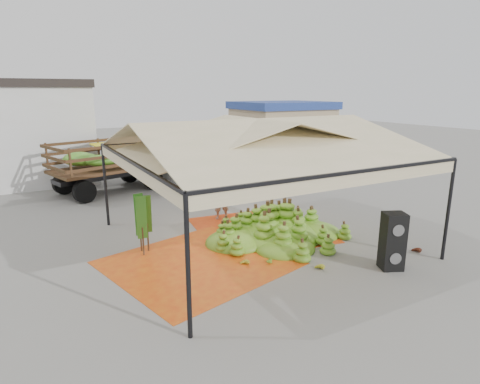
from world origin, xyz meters
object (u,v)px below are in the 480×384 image
banana_heap (279,223)px  vendor (221,195)px  truck_left (134,156)px  speaker_stack (393,241)px  truck_right (246,154)px

banana_heap → vendor: size_ratio=2.63×
banana_heap → truck_left: (-2.22, 9.85, 1.04)m
vendor → speaker_stack: bearing=115.2°
speaker_stack → banana_heap: bearing=135.9°
truck_left → speaker_stack: bearing=-91.4°
speaker_stack → truck_left: truck_left is taller
speaker_stack → truck_left: bearing=129.2°
banana_heap → truck_left: size_ratio=0.63×
speaker_stack → truck_right: 11.50m
banana_heap → speaker_stack: speaker_stack is taller
vendor → truck_right: size_ratio=0.24×
vendor → truck_right: 6.42m
speaker_stack → truck_left: size_ratio=0.21×
vendor → truck_left: 7.19m
truck_left → truck_right: size_ratio=0.99×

